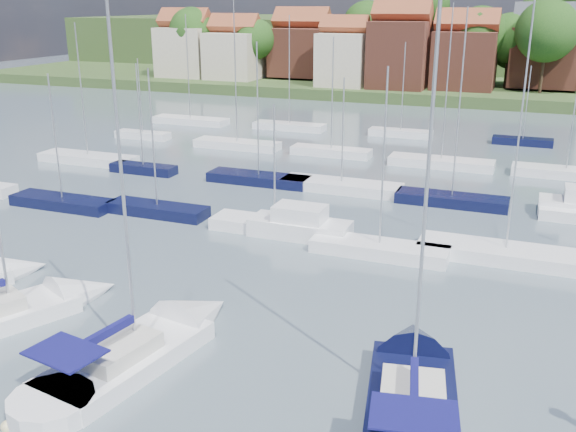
% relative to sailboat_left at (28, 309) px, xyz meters
% --- Properties ---
extents(ground, '(260.00, 260.00, 0.00)m').
position_rel_sailboat_left_xyz_m(ground, '(14.33, 36.21, -0.35)').
color(ground, '#4A5965').
rests_on(ground, ground).
extents(sailboat_left, '(7.69, 11.62, 15.55)m').
position_rel_sailboat_left_xyz_m(sailboat_left, '(0.00, 0.00, 0.00)').
color(sailboat_left, white).
rests_on(sailboat_left, ground).
extents(sailboat_centre, '(5.61, 13.33, 17.50)m').
position_rel_sailboat_left_xyz_m(sailboat_centre, '(7.98, -0.59, -0.01)').
color(sailboat_centre, white).
rests_on(sailboat_centre, ground).
extents(sailboat_navy, '(5.77, 13.55, 18.12)m').
position_rel_sailboat_left_xyz_m(sailboat_navy, '(19.83, 0.45, -0.01)').
color(sailboat_navy, black).
rests_on(sailboat_navy, ground).
extents(buoy_b, '(0.50, 0.50, 0.50)m').
position_rel_sailboat_left_xyz_m(buoy_b, '(5.96, -7.69, -0.35)').
color(buoy_b, beige).
rests_on(buoy_b, ground).
extents(buoy_c, '(0.42, 0.42, 0.42)m').
position_rel_sailboat_left_xyz_m(buoy_c, '(7.79, -5.19, -0.35)').
color(buoy_c, '#D85914').
rests_on(buoy_c, ground).
extents(buoy_e, '(0.44, 0.44, 0.44)m').
position_rel_sailboat_left_xyz_m(buoy_e, '(20.87, 2.63, -0.35)').
color(buoy_e, '#D85914').
rests_on(buoy_e, ground).
extents(marina_field, '(79.62, 41.41, 15.93)m').
position_rel_sailboat_left_xyz_m(marina_field, '(16.23, 31.36, 0.08)').
color(marina_field, white).
rests_on(marina_field, ground).
extents(far_shore_town, '(212.46, 90.00, 22.27)m').
position_rel_sailboat_left_xyz_m(far_shore_town, '(16.55, 128.88, 4.25)').
color(far_shore_town, '#334824').
rests_on(far_shore_town, ground).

